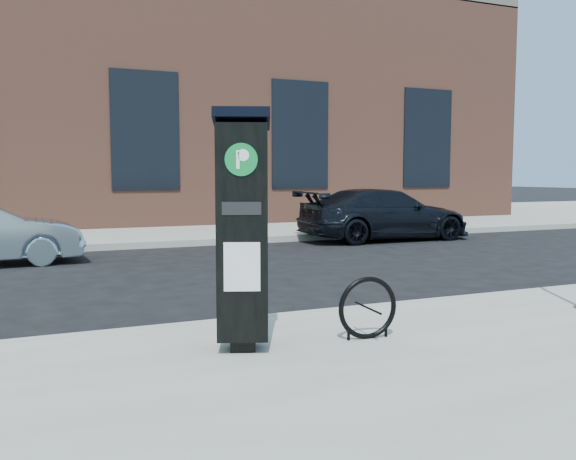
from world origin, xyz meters
TOP-DOWN VIEW (x-y plane):
  - ground at (0.00, 0.00)m, footprint 120.00×120.00m
  - sidewalk_far at (0.00, 14.00)m, footprint 60.00×12.00m
  - curb_near at (0.00, -0.02)m, footprint 60.00×0.12m
  - curb_far at (0.00, 8.02)m, footprint 60.00×0.12m
  - building at (-0.00, 17.00)m, footprint 28.00×10.05m
  - parking_kiosk at (-1.50, -1.16)m, footprint 0.61×0.58m
  - bike_rack at (-0.28, -1.29)m, footprint 0.61×0.09m
  - car_dark at (5.36, 7.40)m, footprint 4.65×1.90m

SIDE VIEW (x-z plane):
  - ground at x=0.00m, z-range 0.00..0.00m
  - sidewalk_far at x=0.00m, z-range 0.00..0.15m
  - curb_near at x=0.00m, z-range -0.01..0.15m
  - curb_far at x=0.00m, z-range -0.01..0.15m
  - bike_rack at x=-0.28m, z-range 0.14..0.75m
  - car_dark at x=5.36m, z-range 0.00..1.35m
  - parking_kiosk at x=-1.50m, z-range 0.18..2.33m
  - building at x=0.00m, z-range 0.02..8.27m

